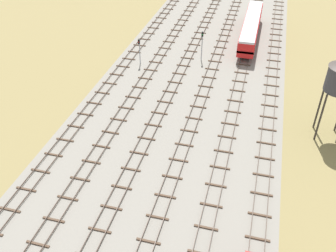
# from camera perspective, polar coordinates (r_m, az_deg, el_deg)

# --- Properties ---
(ground_plane) EXTENTS (480.00, 480.00, 0.00)m
(ground_plane) POSITION_cam_1_polar(r_m,az_deg,el_deg) (57.76, 2.86, 5.09)
(ground_plane) COLOR olive
(ballast_bed) EXTENTS (28.96, 176.00, 0.01)m
(ballast_bed) POSITION_cam_1_polar(r_m,az_deg,el_deg) (57.76, 2.86, 5.09)
(ballast_bed) COLOR gray
(ballast_bed) RESTS_ON ground
(track_far_left) EXTENTS (2.40, 126.00, 0.29)m
(track_far_left) POSITION_cam_1_polar(r_m,az_deg,el_deg) (61.90, -8.36, 7.17)
(track_far_left) COLOR #47382D
(track_far_left) RESTS_ON ground
(track_left) EXTENTS (2.40, 126.00, 0.29)m
(track_left) POSITION_cam_1_polar(r_m,az_deg,el_deg) (60.27, -3.93, 6.63)
(track_left) COLOR #47382D
(track_left) RESTS_ON ground
(track_centre_left) EXTENTS (2.40, 126.00, 0.29)m
(track_centre_left) POSITION_cam_1_polar(r_m,az_deg,el_deg) (59.01, 0.70, 6.02)
(track_centre_left) COLOR #47382D
(track_centre_left) RESTS_ON ground
(track_centre) EXTENTS (2.40, 126.00, 0.29)m
(track_centre) POSITION_cam_1_polar(r_m,az_deg,el_deg) (58.16, 5.49, 5.35)
(track_centre) COLOR #47382D
(track_centre) RESTS_ON ground
(track_centre_right) EXTENTS (2.40, 126.00, 0.29)m
(track_centre_right) POSITION_cam_1_polar(r_m,az_deg,el_deg) (57.72, 10.37, 4.62)
(track_centre_right) COLOR #47382D
(track_centre_right) RESTS_ON ground
(track_right) EXTENTS (2.40, 126.00, 0.29)m
(track_right) POSITION_cam_1_polar(r_m,az_deg,el_deg) (57.72, 15.28, 3.86)
(track_right) COLOR #47382D
(track_right) RESTS_ON ground
(passenger_coach_centre_right_mid) EXTENTS (2.96, 22.00, 3.80)m
(passenger_coach_centre_right_mid) POSITION_cam_1_polar(r_m,az_deg,el_deg) (76.33, 12.53, 14.55)
(passenger_coach_centre_right_mid) COLOR red
(passenger_coach_centre_right_mid) RESTS_ON ground
(signal_post_nearest) EXTENTS (0.28, 0.47, 5.31)m
(signal_post_nearest) POSITION_cam_1_polar(r_m,az_deg,el_deg) (66.38, 5.21, 12.62)
(signal_post_nearest) COLOR gray
(signal_post_nearest) RESTS_ON ground
(signal_post_mid) EXTENTS (0.28, 0.47, 4.62)m
(signal_post_mid) POSITION_cam_1_polar(r_m,az_deg,el_deg) (65.08, -4.38, 11.77)
(signal_post_mid) COLOR gray
(signal_post_mid) RESTS_ON ground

